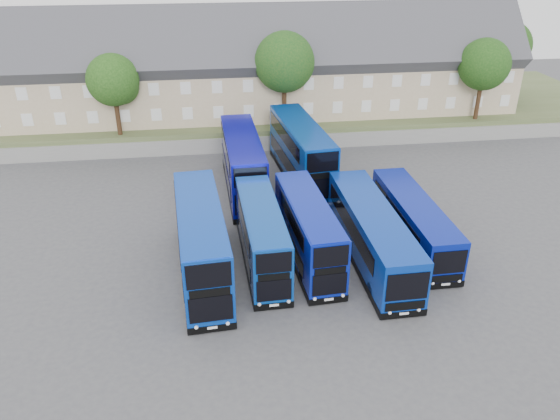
% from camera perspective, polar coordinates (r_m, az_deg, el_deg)
% --- Properties ---
extents(ground, '(120.00, 120.00, 0.00)m').
position_cam_1_polar(ground, '(33.42, 3.26, -8.63)').
color(ground, '#444549').
rests_on(ground, ground).
extents(retaining_wall, '(70.00, 0.40, 1.50)m').
position_cam_1_polar(retaining_wall, '(54.18, -1.44, 6.98)').
color(retaining_wall, slate).
rests_on(retaining_wall, ground).
extents(earth_bank, '(80.00, 20.00, 2.00)m').
position_cam_1_polar(earth_bank, '(63.53, -2.48, 10.30)').
color(earth_bank, '#495831').
rests_on(earth_bank, ground).
extents(terrace_row, '(54.00, 10.40, 11.20)m').
position_cam_1_polar(terrace_row, '(58.23, -2.20, 14.43)').
color(terrace_row, tan).
rests_on(terrace_row, earth_bank).
extents(dd_front_left, '(3.50, 11.92, 4.68)m').
position_cam_1_polar(dd_front_left, '(34.12, -8.19, -3.45)').
color(dd_front_left, '#08349F').
rests_on(dd_front_left, ground).
extents(dd_front_mid, '(2.65, 10.29, 4.06)m').
position_cam_1_polar(dd_front_mid, '(35.03, -1.93, -2.86)').
color(dd_front_mid, '#083996').
rests_on(dd_front_mid, ground).
extents(dd_front_right, '(3.04, 10.51, 4.13)m').
position_cam_1_polar(dd_front_right, '(35.56, 2.94, -2.33)').
color(dd_front_right, '#081B9D').
rests_on(dd_front_right, ground).
extents(dd_rear_left, '(3.01, 12.02, 4.75)m').
position_cam_1_polar(dd_rear_left, '(44.99, -3.90, 4.72)').
color(dd_rear_left, '#080A95').
rests_on(dd_rear_left, ground).
extents(dd_rear_right, '(3.99, 12.55, 4.91)m').
position_cam_1_polar(dd_rear_right, '(47.33, 2.21, 6.03)').
color(dd_rear_right, '#083795').
rests_on(dd_rear_right, ground).
extents(coach_east_a, '(2.95, 13.10, 3.57)m').
position_cam_1_polar(coach_east_a, '(36.20, 9.54, -2.63)').
color(coach_east_a, '#082E99').
rests_on(coach_east_a, ground).
extents(coach_east_b, '(2.59, 11.64, 3.17)m').
position_cam_1_polar(coach_east_b, '(38.75, 13.76, -1.28)').
color(coach_east_b, '#071990').
rests_on(coach_east_b, ground).
extents(tree_west, '(4.80, 4.80, 7.65)m').
position_cam_1_polar(tree_west, '(53.75, -16.89, 12.70)').
color(tree_west, '#382314').
rests_on(tree_west, earth_bank).
extents(tree_mid, '(5.76, 5.76, 9.18)m').
position_cam_1_polar(tree_mid, '(53.90, 0.61, 14.99)').
color(tree_mid, '#382314').
rests_on(tree_mid, earth_bank).
extents(tree_east, '(5.12, 5.12, 8.16)m').
position_cam_1_polar(tree_east, '(59.79, 20.62, 13.89)').
color(tree_east, '#382314').
rests_on(tree_east, earth_bank).
extents(tree_far, '(5.44, 5.44, 8.67)m').
position_cam_1_polar(tree_far, '(68.60, 22.63, 15.40)').
color(tree_far, '#382314').
rests_on(tree_far, earth_bank).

